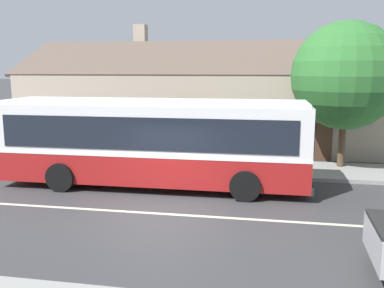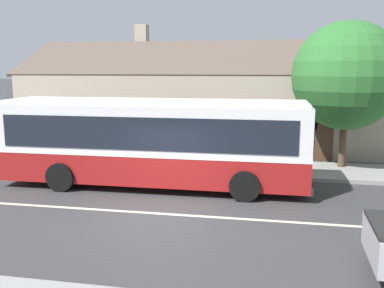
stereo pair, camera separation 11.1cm
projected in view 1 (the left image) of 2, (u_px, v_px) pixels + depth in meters
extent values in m
plane|color=#38383A|center=(159.00, 214.00, 12.52)|extent=(300.00, 300.00, 0.00)
cube|color=gray|center=(195.00, 166.00, 18.32)|extent=(60.00, 3.00, 0.15)
cube|color=beige|center=(159.00, 214.00, 12.52)|extent=(60.00, 0.16, 0.01)
cube|color=tan|center=(248.00, 109.00, 24.29)|extent=(23.78, 8.79, 3.84)
cube|color=brown|center=(247.00, 57.00, 21.66)|extent=(24.38, 4.46, 1.98)
cube|color=brown|center=(251.00, 59.00, 25.92)|extent=(24.38, 4.46, 1.98)
cube|color=tan|center=(141.00, 35.00, 25.56)|extent=(0.70, 0.70, 1.20)
cube|color=black|center=(77.00, 111.00, 21.45)|extent=(1.10, 0.06, 1.30)
cube|color=black|center=(185.00, 113.00, 20.46)|extent=(1.10, 0.06, 1.30)
cube|color=black|center=(304.00, 115.00, 19.47)|extent=(1.10, 0.06, 1.30)
cube|color=#4C3323|center=(321.00, 138.00, 19.52)|extent=(1.00, 0.06, 2.10)
cube|color=maroon|center=(153.00, 165.00, 15.37)|extent=(10.84, 2.56, 1.02)
cube|color=white|center=(153.00, 149.00, 15.27)|extent=(10.86, 2.58, 0.10)
cube|color=silver|center=(153.00, 126.00, 15.12)|extent=(10.84, 2.56, 1.59)
cube|color=silver|center=(152.00, 102.00, 14.97)|extent=(10.62, 2.43, 0.12)
cube|color=black|center=(162.00, 124.00, 16.36)|extent=(9.96, 0.08, 1.09)
cube|color=black|center=(143.00, 134.00, 13.91)|extent=(9.96, 0.08, 1.09)
cube|color=black|center=(311.00, 133.00, 14.20)|extent=(0.05, 2.20, 1.09)
cube|color=black|center=(312.00, 110.00, 14.07)|extent=(0.05, 1.75, 0.24)
cube|color=black|center=(309.00, 182.00, 14.49)|extent=(0.09, 2.50, 0.28)
cube|color=#B21919|center=(129.00, 156.00, 16.83)|extent=(3.03, 0.05, 0.71)
cube|color=black|center=(273.00, 144.00, 15.75)|extent=(0.90, 0.03, 2.36)
cylinder|color=black|center=(249.00, 168.00, 16.05)|extent=(1.00, 0.29, 1.00)
cylinder|color=black|center=(245.00, 186.00, 13.62)|extent=(1.00, 0.29, 1.00)
cylinder|color=black|center=(90.00, 162.00, 17.14)|extent=(1.00, 0.29, 1.00)
cylinder|color=black|center=(60.00, 177.00, 14.72)|extent=(1.00, 0.29, 1.00)
cube|color=brown|center=(2.00, 146.00, 20.03)|extent=(1.62, 0.10, 0.04)
cube|color=brown|center=(0.00, 147.00, 19.89)|extent=(1.62, 0.10, 0.04)
cube|color=black|center=(13.00, 152.00, 19.82)|extent=(0.08, 0.43, 0.45)
cube|color=brown|center=(77.00, 151.00, 18.95)|extent=(1.66, 0.10, 0.04)
cube|color=brown|center=(76.00, 151.00, 18.81)|extent=(1.66, 0.10, 0.04)
cube|color=brown|center=(74.00, 152.00, 18.67)|extent=(1.66, 0.10, 0.04)
cube|color=brown|center=(73.00, 146.00, 18.50)|extent=(1.66, 0.04, 0.10)
cube|color=brown|center=(73.00, 142.00, 18.48)|extent=(1.66, 0.04, 0.10)
cube|color=black|center=(90.00, 157.00, 18.74)|extent=(0.08, 0.43, 0.45)
cube|color=black|center=(62.00, 156.00, 18.97)|extent=(0.08, 0.43, 0.45)
cylinder|color=#4C3828|center=(342.00, 141.00, 17.76)|extent=(0.29, 0.29, 2.48)
sphere|color=#2D6B2D|center=(346.00, 76.00, 17.29)|extent=(4.38, 4.38, 4.38)
sphere|color=#2D6B2D|center=(334.00, 92.00, 17.13)|extent=(2.60, 2.60, 2.60)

